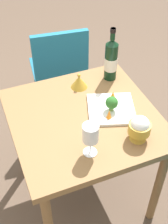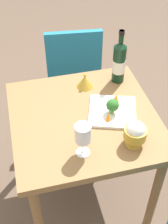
{
  "view_description": "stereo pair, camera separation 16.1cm",
  "coord_description": "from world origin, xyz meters",
  "views": [
    {
      "loc": [
        1.1,
        -0.44,
        1.85
      ],
      "look_at": [
        0.0,
        0.0,
        0.75
      ],
      "focal_mm": 49.03,
      "sensor_mm": 36.0,
      "label": 1
    },
    {
      "loc": [
        1.15,
        -0.29,
        1.85
      ],
      "look_at": [
        0.0,
        0.0,
        0.75
      ],
      "focal_mm": 49.03,
      "sensor_mm": 36.0,
      "label": 2
    }
  ],
  "objects": [
    {
      "name": "dining_table",
      "position": [
        0.0,
        0.0,
        0.62
      ],
      "size": [
        0.78,
        0.78,
        0.72
      ],
      "color": "olive",
      "rests_on": "ground_plane"
    },
    {
      "name": "wine_glass",
      "position": [
        0.24,
        -0.07,
        0.85
      ],
      "size": [
        0.08,
        0.08,
        0.18
      ],
      "color": "white",
      "rests_on": "dining_table"
    },
    {
      "name": "carrot_garnish_right",
      "position": [
        0.08,
        0.11,
        0.77
      ],
      "size": [
        0.03,
        0.03,
        0.05
      ],
      "color": "orange",
      "rests_on": "serving_plate"
    },
    {
      "name": "ground_plane",
      "position": [
        0.0,
        0.0,
        0.0
      ],
      "size": [
        8.0,
        8.0,
        0.0
      ],
      "primitive_type": "plane",
      "color": "brown"
    },
    {
      "name": "rice_bowl_lid",
      "position": [
        -0.25,
        0.07,
        0.76
      ],
      "size": [
        0.1,
        0.1,
        0.09
      ],
      "color": "gold",
      "rests_on": "dining_table"
    },
    {
      "name": "carrot_garnish_left",
      "position": [
        -0.05,
        0.2,
        0.77
      ],
      "size": [
        0.04,
        0.04,
        0.05
      ],
      "color": "orange",
      "rests_on": "serving_plate"
    },
    {
      "name": "broccoli_floret",
      "position": [
        0.03,
        0.15,
        0.79
      ],
      "size": [
        0.07,
        0.07,
        0.09
      ],
      "color": "#729E4C",
      "rests_on": "serving_plate"
    },
    {
      "name": "wine_bottle",
      "position": [
        -0.26,
        0.28,
        0.86
      ],
      "size": [
        0.08,
        0.08,
        0.33
      ],
      "color": "black",
      "rests_on": "dining_table"
    },
    {
      "name": "chair_by_wall",
      "position": [
        -0.76,
        0.11,
        0.53
      ],
      "size": [
        0.44,
        0.44,
        0.85
      ],
      "rotation": [
        0.0,
        0.0,
        1.45
      ],
      "color": "teal",
      "rests_on": "ground_plane"
    },
    {
      "name": "rice_bowl",
      "position": [
        0.25,
        0.19,
        0.8
      ],
      "size": [
        0.11,
        0.11,
        0.14
      ],
      "color": "gold",
      "rests_on": "dining_table"
    },
    {
      "name": "serving_plate",
      "position": [
        0.01,
        0.16,
        0.73
      ],
      "size": [
        0.32,
        0.32,
        0.02
      ],
      "rotation": [
        0.0,
        0.0,
        -0.33
      ],
      "color": "white",
      "rests_on": "dining_table"
    }
  ]
}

